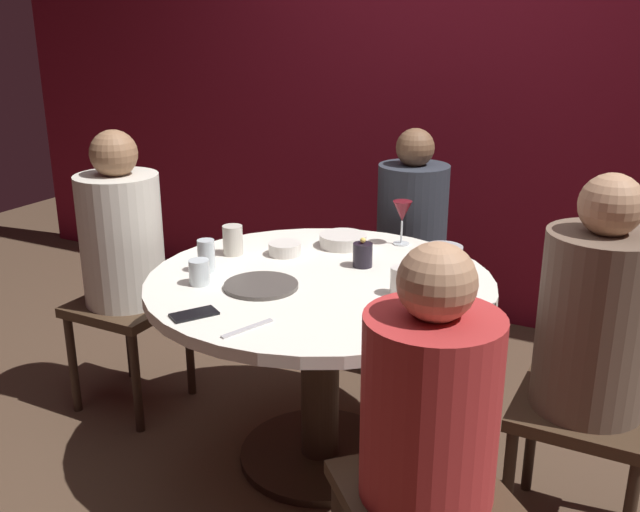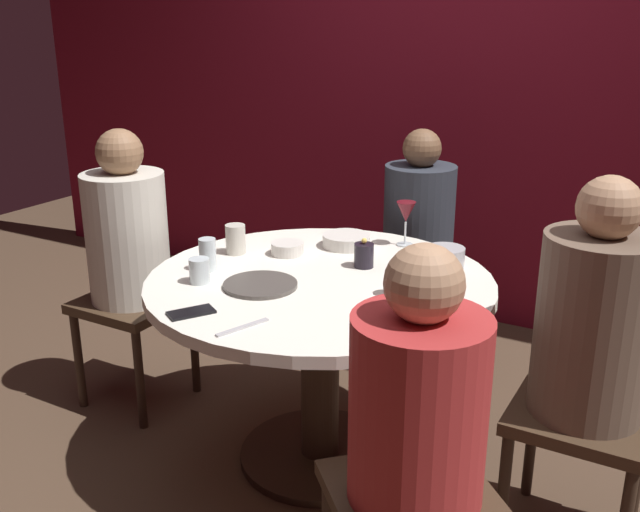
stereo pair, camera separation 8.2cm
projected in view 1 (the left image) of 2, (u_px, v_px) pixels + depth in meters
The scene contains 20 objects.
ground_plane at pixel (320, 457), 2.72m from camera, with size 8.00×8.00×0.00m, color #4C3828.
back_wall at pixel (467, 73), 3.66m from camera, with size 6.00×0.10×2.60m, color maroon.
dining_table at pixel (320, 323), 2.54m from camera, with size 1.21×1.21×0.72m.
seated_diner_left at pixel (122, 242), 2.88m from camera, with size 0.40×0.40×1.17m.
seated_diner_back at pixel (412, 222), 3.25m from camera, with size 0.40×0.40×1.12m.
seated_diner_right at pixel (595, 327), 2.09m from camera, with size 0.40×0.40×1.18m.
seated_diner_front_right at pixel (430, 412), 1.71m from camera, with size 0.57×0.57×1.12m.
candle_holder at pixel (363, 255), 2.59m from camera, with size 0.07×0.07×0.11m.
wine_glass at pixel (402, 213), 2.80m from camera, with size 0.08×0.08×0.18m.
dinner_plate at pixel (261, 286), 2.40m from camera, with size 0.25×0.25×0.01m, color #4C4742.
cell_phone at pixel (194, 314), 2.18m from camera, with size 0.07×0.14×0.01m, color black.
bowl_serving_large at pixel (443, 256), 2.60m from camera, with size 0.14×0.14×0.07m, color #B7B7BC.
bowl_salad_center at pixel (285, 249), 2.72m from camera, with size 0.12×0.12×0.05m, color silver.
bowl_small_white at pixel (343, 240), 2.82m from camera, with size 0.19×0.19×0.05m, color silver.
cup_near_candle at pixel (206, 256), 2.53m from camera, with size 0.06×0.06×0.12m, color silver.
cup_by_left_diner at pixel (199, 272), 2.42m from camera, with size 0.07×0.07×0.09m, color silver.
cup_by_right_diner at pixel (400, 281), 2.33m from camera, with size 0.07×0.07×0.09m, color silver.
cup_center_front at pixel (233, 240), 2.71m from camera, with size 0.08×0.08×0.11m, color beige.
fork_near_plate at pixel (247, 328), 2.08m from camera, with size 0.02×0.18×0.01m, color #B7B7BC.
knife_near_plate at pixel (388, 314), 2.18m from camera, with size 0.02×0.18×0.01m, color #B7B7BC.
Camera 1 is at (1.08, -2.07, 1.60)m, focal length 40.39 mm.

